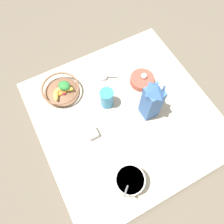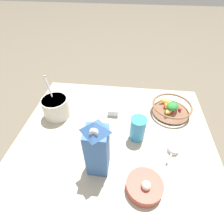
{
  "view_description": "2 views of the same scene",
  "coord_description": "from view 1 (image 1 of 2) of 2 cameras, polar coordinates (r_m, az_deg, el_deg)",
  "views": [
    {
      "loc": [
        -0.39,
        0.29,
        1.11
      ],
      "look_at": [
        0.03,
        0.07,
        0.08
      ],
      "focal_mm": 35.0,
      "sensor_mm": 36.0,
      "label": 1
    },
    {
      "loc": [
        0.05,
        -0.48,
        0.69
      ],
      "look_at": [
        -0.02,
        0.12,
        0.13
      ],
      "focal_mm": 28.0,
      "sensor_mm": 36.0,
      "label": 2
    }
  ],
  "objects": [
    {
      "name": "countertop",
      "position": [
        1.2,
        3.43,
        -0.96
      ],
      "size": [
        0.92,
        0.92,
        0.04
      ],
      "color": "#B2A893",
      "rests_on": "ground_plane"
    },
    {
      "name": "yogurt_tub",
      "position": [
        1.02,
        4.59,
        -17.55
      ],
      "size": [
        0.13,
        0.14,
        0.2
      ],
      "color": "silver",
      "rests_on": "countertop"
    },
    {
      "name": "garlic_bowl",
      "position": [
        1.27,
        7.86,
        8.31
      ],
      "size": [
        0.14,
        0.14,
        0.07
      ],
      "color": "#B24C3D",
      "rests_on": "countertop"
    },
    {
      "name": "measuring_scoop",
      "position": [
        1.28,
        -2.09,
        9.3
      ],
      "size": [
        0.07,
        0.1,
        0.02
      ],
      "color": "white",
      "rests_on": "countertop"
    },
    {
      "name": "milk_carton",
      "position": [
        1.08,
        10.43,
        2.99
      ],
      "size": [
        0.08,
        0.08,
        0.27
      ],
      "color": "#3D6BB2",
      "rests_on": "countertop"
    },
    {
      "name": "fruit_bowl",
      "position": [
        1.24,
        -13.14,
        5.75
      ],
      "size": [
        0.21,
        0.21,
        0.08
      ],
      "color": "brown",
      "rests_on": "countertop"
    },
    {
      "name": "spice_jar",
      "position": [
        1.12,
        -5.16,
        -5.66
      ],
      "size": [
        0.05,
        0.05,
        0.04
      ],
      "color": "silver",
      "rests_on": "countertop"
    },
    {
      "name": "drinking_cup",
      "position": [
        1.15,
        -1.38,
        3.66
      ],
      "size": [
        0.07,
        0.07,
        0.12
      ],
      "color": "#3893C6",
      "rests_on": "countertop"
    },
    {
      "name": "ground_plane",
      "position": [
        1.21,
        3.38,
        -1.32
      ],
      "size": [
        6.0,
        6.0,
        0.0
      ],
      "primitive_type": "plane",
      "color": "#665B4C"
    }
  ]
}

